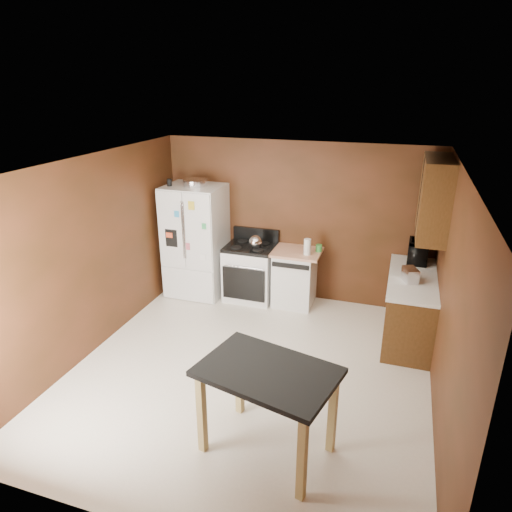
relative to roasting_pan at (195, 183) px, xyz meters
The scene contains 18 objects.
floor 3.05m from the roasting_pan, 51.22° to the right, with size 4.50×4.50×0.00m, color white.
ceiling 2.52m from the roasting_pan, 51.22° to the right, with size 4.50×4.50×0.00m, color white.
wall_back 1.67m from the roasting_pan, 13.17° to the left, with size 4.20×4.20×0.00m, color #572917.
wall_front 4.45m from the roasting_pan, 69.84° to the right, with size 4.20×4.20×0.00m, color #572917.
wall_left 2.07m from the roasting_pan, 106.98° to the right, with size 4.50×4.50×0.00m, color #572917.
wall_right 4.13m from the roasting_pan, 27.61° to the right, with size 4.50×4.50×0.00m, color #572917.
roasting_pan is the anchor object (origin of this frame).
pen_cup 0.40m from the roasting_pan, 157.53° to the right, with size 0.07×0.07×0.11m, color black.
kettle 1.30m from the roasting_pan, ahead, with size 0.21×0.21×0.21m, color silver.
paper_towel 1.99m from the roasting_pan, ahead, with size 0.10×0.10×0.24m, color white.
green_canister 2.15m from the roasting_pan, ahead, with size 0.10×0.10×0.11m, color green.
toaster 3.43m from the roasting_pan, 10.53° to the right, with size 0.15×0.24×0.18m, color silver.
microwave 3.47m from the roasting_pan, ahead, with size 0.50×0.34×0.28m, color black.
refrigerator 0.95m from the roasting_pan, 133.79° to the right, with size 0.90×0.80×1.80m.
gas_range 1.64m from the roasting_pan, ahead, with size 0.76×0.68×1.10m.
dishwasher 2.12m from the roasting_pan, ahead, with size 0.78×0.63×0.89m.
right_cabinets 3.51m from the roasting_pan, ahead, with size 0.63×1.58×2.45m.
island 3.84m from the roasting_pan, 55.51° to the right, with size 1.37×1.07×0.91m.
Camera 1 is at (1.53, -4.43, 3.33)m, focal length 32.00 mm.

